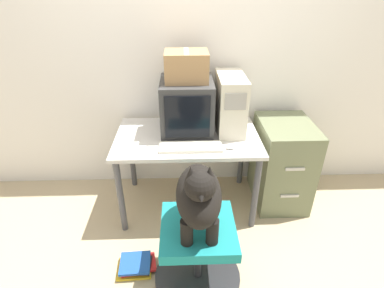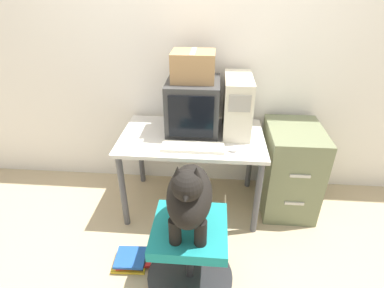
# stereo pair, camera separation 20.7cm
# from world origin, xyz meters

# --- Properties ---
(ground_plane) EXTENTS (12.00, 12.00, 0.00)m
(ground_plane) POSITION_xyz_m (0.00, 0.00, 0.00)
(ground_plane) COLOR tan
(wall_back) EXTENTS (8.00, 0.05, 2.60)m
(wall_back) POSITION_xyz_m (0.00, 0.77, 1.30)
(wall_back) COLOR silver
(wall_back) RESTS_ON ground_plane
(desk) EXTENTS (1.16, 0.71, 0.70)m
(desk) POSITION_xyz_m (0.00, 0.35, 0.61)
(desk) COLOR silver
(desk) RESTS_ON ground_plane
(crt_monitor) EXTENTS (0.41, 0.44, 0.42)m
(crt_monitor) POSITION_xyz_m (0.00, 0.46, 0.92)
(crt_monitor) COLOR #383838
(crt_monitor) RESTS_ON desk
(pc_tower) EXTENTS (0.21, 0.45, 0.46)m
(pc_tower) POSITION_xyz_m (0.35, 0.47, 0.93)
(pc_tower) COLOR beige
(pc_tower) RESTS_ON desk
(keyboard) EXTENTS (0.47, 0.15, 0.03)m
(keyboard) POSITION_xyz_m (0.02, 0.15, 0.72)
(keyboard) COLOR beige
(keyboard) RESTS_ON desk
(computer_mouse) EXTENTS (0.07, 0.04, 0.03)m
(computer_mouse) POSITION_xyz_m (0.32, 0.13, 0.72)
(computer_mouse) COLOR silver
(computer_mouse) RESTS_ON desk
(office_chair) EXTENTS (0.59, 0.59, 0.50)m
(office_chair) POSITION_xyz_m (0.05, -0.44, 0.25)
(office_chair) COLOR #262628
(office_chair) RESTS_ON ground_plane
(dog) EXTENTS (0.26, 0.47, 0.52)m
(dog) POSITION_xyz_m (0.05, -0.47, 0.76)
(dog) COLOR black
(dog) RESTS_ON office_chair
(filing_cabinet) EXTENTS (0.44, 0.59, 0.76)m
(filing_cabinet) POSITION_xyz_m (0.84, 0.41, 0.38)
(filing_cabinet) COLOR #6B7251
(filing_cabinet) RESTS_ON ground_plane
(cardboard_box) EXTENTS (0.32, 0.27, 0.22)m
(cardboard_box) POSITION_xyz_m (0.00, 0.46, 1.24)
(cardboard_box) COLOR #A87F51
(cardboard_box) RESTS_ON crt_monitor
(book_stack_floor) EXTENTS (0.29, 0.22, 0.08)m
(book_stack_floor) POSITION_xyz_m (-0.38, -0.35, 0.04)
(book_stack_floor) COLOR gold
(book_stack_floor) RESTS_ON ground_plane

